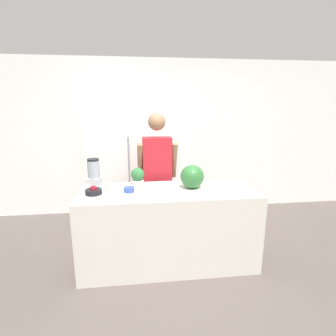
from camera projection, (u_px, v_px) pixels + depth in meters
name	position (u px, v px, depth m)	size (l,w,h in m)	color
ground_plane	(173.00, 281.00, 2.81)	(14.00, 14.00, 0.00)	#564C47
wall_back	(156.00, 138.00, 4.52)	(8.00, 0.06, 2.60)	white
counter_island	(168.00, 227.00, 3.07)	(2.00, 0.75, 0.91)	beige
refrigerator	(115.00, 166.00, 4.17)	(0.79, 0.66, 1.82)	white
person	(157.00, 176.00, 3.55)	(0.52, 0.27, 1.75)	#333338
cutting_board	(192.00, 188.00, 3.02)	(0.36, 0.26, 0.01)	white
watermelon	(192.00, 177.00, 2.97)	(0.27, 0.27, 0.27)	#2D6B33
bowl_cherries	(94.00, 191.00, 2.83)	(0.18, 0.18, 0.10)	black
bowl_cream	(111.00, 189.00, 2.87)	(0.12, 0.12, 0.10)	white
bowl_small_blue	(129.00, 190.00, 2.90)	(0.12, 0.12, 0.06)	#334C9E
blender	(94.00, 174.00, 3.03)	(0.15, 0.15, 0.34)	#B7B7BC
potted_plant	(138.00, 176.00, 3.13)	(0.16, 0.16, 0.21)	beige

